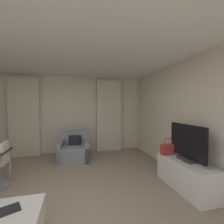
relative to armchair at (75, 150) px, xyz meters
The scene contains 11 objects.
ground_plane 2.20m from the armchair, 94.16° to the right, with size 12.00×12.00×0.00m, color gray.
wall_window 1.33m from the armchair, 100.53° to the left, with size 5.12×0.06×2.60m.
wall_right 3.38m from the armchair, 42.56° to the right, with size 0.06×6.12×2.60m.
ceiling 3.20m from the armchair, 94.16° to the right, with size 5.12×6.12×0.06m, color white.
curtain_left_panel 1.95m from the armchair, 154.79° to the left, with size 0.90×0.06×2.50m.
curtain_right_panel 1.71m from the armchair, 30.69° to the left, with size 0.90×0.06×2.50m.
armchair is the anchor object (origin of this frame).
magazine_open 2.79m from the armchair, 106.85° to the right, with size 0.34×0.30×0.01m.
tv_console 3.00m from the armchair, 46.59° to the right, with size 0.50×1.25×0.55m.
tv_flatscreen 3.06m from the armchair, 46.76° to the right, with size 0.20×0.92×0.69m.
handbag_primary 2.64m from the armchair, 42.27° to the right, with size 0.30×0.14×0.37m.
Camera 1 is at (0.11, -2.52, 1.59)m, focal length 25.07 mm.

